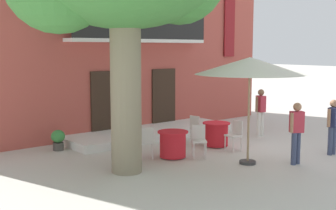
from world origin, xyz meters
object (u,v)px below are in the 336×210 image
Objects in this scene: cafe_chair_near_tree_1 at (199,138)px; pedestrian_near_entrance at (333,124)px; cafe_chair_near_tree_0 at (146,140)px; pedestrian_mid_plaza at (261,110)px; pedestrian_by_tree at (296,130)px; cafe_chair_middle_1 at (197,127)px; ground_planter_left at (58,139)px; cafe_chair_middle_0 at (235,133)px; cafe_table_near_tree at (173,144)px; cafe_umbrella at (250,66)px; cafe_table_middle at (216,134)px.

cafe_chair_near_tree_1 is 0.56× the size of pedestrian_near_entrance.
cafe_chair_near_tree_0 is 5.04m from pedestrian_mid_plaza.
cafe_chair_near_tree_1 is 3.91m from pedestrian_near_entrance.
pedestrian_mid_plaza reaches higher than cafe_chair_near_tree_1.
pedestrian_mid_plaza reaches higher than pedestrian_by_tree.
cafe_chair_near_tree_1 is 1.00× the size of cafe_chair_middle_1.
cafe_chair_near_tree_1 is 4.30m from ground_planter_left.
cafe_chair_middle_0 is 1.00× the size of cafe_chair_middle_1.
cafe_table_near_tree is 0.77m from cafe_chair_near_tree_0.
cafe_umbrella is (0.48, -1.39, 2.08)m from cafe_chair_near_tree_1.
pedestrian_near_entrance is at bearing -1.01° from pedestrian_by_tree.
cafe_chair_middle_0 is 0.55× the size of pedestrian_mid_plaza.
cafe_umbrella is 2.10m from pedestrian_by_tree.
cafe_chair_near_tree_1 is at bearing 174.77° from cafe_chair_middle_0.
cafe_chair_middle_1 is 0.55× the size of pedestrian_mid_plaza.
cafe_table_near_tree is 0.95× the size of cafe_chair_middle_1.
pedestrian_by_tree reaches higher than ground_planter_left.
cafe_chair_near_tree_0 is at bearing 146.14° from pedestrian_near_entrance.
cafe_umbrella is at bearing -125.25° from cafe_chair_middle_0.
cafe_chair_middle_0 is 0.56× the size of pedestrian_near_entrance.
ground_planter_left is (-3.94, 1.92, -0.18)m from cafe_chair_middle_1.
cafe_chair_near_tree_0 and cafe_chair_middle_0 have the same top height.
cafe_table_middle is at bearing -175.94° from pedestrian_mid_plaza.
cafe_umbrella reaches higher than cafe_chair_near_tree_1.
pedestrian_near_entrance is (3.81, -2.66, 0.52)m from cafe_table_near_tree.
cafe_table_near_tree is 1.38× the size of ground_planter_left.
pedestrian_by_tree is (4.19, -5.52, 0.59)m from ground_planter_left.
cafe_chair_middle_0 is at bearing 129.88° from pedestrian_near_entrance.
cafe_chair_middle_0 is at bearing -17.83° from cafe_chair_near_tree_0.
cafe_chair_middle_0 and cafe_chair_middle_1 have the same top height.
pedestrian_by_tree is (0.09, -2.86, 0.55)m from cafe_table_middle.
cafe_table_middle is at bearing 67.03° from cafe_umbrella.
cafe_chair_near_tree_0 and cafe_chair_middle_1 have the same top height.
pedestrian_near_entrance is 0.97× the size of pedestrian_mid_plaza.
cafe_chair_middle_0 is 2.82m from pedestrian_near_entrance.
cafe_chair_near_tree_0 is 1.45× the size of ground_planter_left.
cafe_umbrella reaches higher than cafe_chair_near_tree_0.
cafe_chair_near_tree_0 is at bearing 152.16° from cafe_table_near_tree.
cafe_chair_near_tree_0 is at bearing 150.59° from cafe_chair_near_tree_1.
cafe_chair_near_tree_0 is 1.00× the size of cafe_chair_middle_0.
cafe_umbrella is 1.75× the size of pedestrian_by_tree.
cafe_table_near_tree and cafe_table_middle have the same top height.
cafe_chair_middle_0 is (0.04, -0.75, 0.14)m from cafe_table_middle.
pedestrian_mid_plaza is (3.71, 0.79, 0.41)m from cafe_chair_near_tree_1.
cafe_chair_middle_0 is 2.54m from pedestrian_mid_plaza.
cafe_chair_near_tree_1 is (0.65, -0.39, 0.14)m from cafe_table_near_tree.
cafe_umbrella is (1.13, -1.78, 2.22)m from cafe_table_near_tree.
ground_planter_left is (-1.45, 2.54, -0.18)m from cafe_chair_near_tree_0.
pedestrian_mid_plaza is at bearing 80.01° from pedestrian_near_entrance.
pedestrian_near_entrance reaches higher than cafe_chair_near_tree_1.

